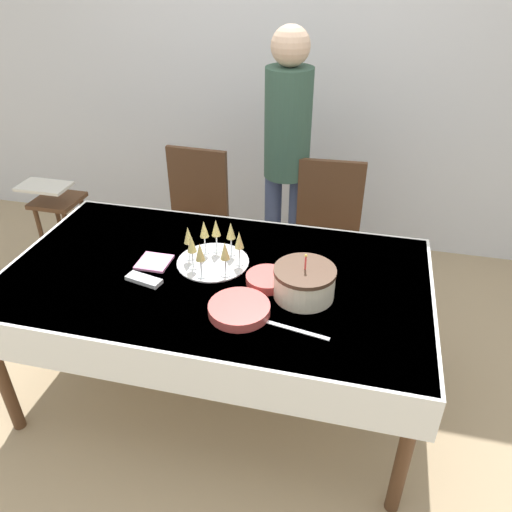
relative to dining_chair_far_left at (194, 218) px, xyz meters
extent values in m
plane|color=tan|center=(0.43, -0.87, -0.54)|extent=(12.00, 12.00, 0.00)
cube|color=silver|center=(0.43, 0.90, 0.81)|extent=(8.00, 0.05, 2.70)
cube|color=white|center=(0.43, -0.87, 0.20)|extent=(1.94, 1.08, 0.03)
cube|color=white|center=(0.43, -0.87, 0.11)|extent=(1.97, 1.11, 0.21)
cylinder|color=#51331E|center=(-0.48, -1.35, -0.18)|extent=(0.06, 0.06, 0.73)
cylinder|color=#51331E|center=(1.34, -1.35, -0.18)|extent=(0.06, 0.06, 0.73)
cylinder|color=#51331E|center=(-0.48, -0.39, -0.18)|extent=(0.06, 0.06, 0.73)
cylinder|color=#51331E|center=(1.34, -0.39, -0.18)|extent=(0.06, 0.06, 0.73)
cube|color=#51331E|center=(0.00, -0.08, -0.09)|extent=(0.44, 0.44, 0.04)
cube|color=#51331E|center=(0.01, 0.11, 0.18)|extent=(0.40, 0.06, 0.50)
cylinder|color=#51331E|center=(0.17, -0.27, -0.32)|extent=(0.04, 0.04, 0.43)
cylinder|color=#51331E|center=(-0.19, -0.25, -0.32)|extent=(0.04, 0.04, 0.43)
cylinder|color=#51331E|center=(0.18, 0.09, -0.32)|extent=(0.04, 0.04, 0.43)
cylinder|color=#51331E|center=(-0.18, 0.11, -0.32)|extent=(0.04, 0.04, 0.43)
cube|color=#51331E|center=(0.87, -0.08, -0.09)|extent=(0.44, 0.44, 0.04)
cube|color=#51331E|center=(0.86, 0.11, 0.18)|extent=(0.40, 0.06, 0.50)
cylinder|color=#51331E|center=(1.06, -0.25, -0.32)|extent=(0.04, 0.04, 0.43)
cylinder|color=#51331E|center=(0.70, -0.27, -0.32)|extent=(0.04, 0.04, 0.43)
cylinder|color=#51331E|center=(1.04, 0.11, -0.32)|extent=(0.04, 0.04, 0.43)
cylinder|color=#51331E|center=(0.68, 0.09, -0.32)|extent=(0.04, 0.04, 0.43)
cylinder|color=beige|center=(0.86, -0.95, 0.28)|extent=(0.26, 0.26, 0.12)
cylinder|color=#4C3323|center=(0.86, -0.95, 0.35)|extent=(0.27, 0.27, 0.02)
cylinder|color=#E53F3F|center=(0.86, -0.95, 0.39)|extent=(0.01, 0.01, 0.06)
sphere|color=#F9CC4C|center=(0.86, -0.95, 0.42)|extent=(0.01, 0.01, 0.01)
cylinder|color=silver|center=(0.39, -0.79, 0.22)|extent=(0.35, 0.35, 0.01)
cylinder|color=silver|center=(0.52, -0.78, 0.23)|extent=(0.05, 0.05, 0.00)
cylinder|color=silver|center=(0.52, -0.78, 0.27)|extent=(0.01, 0.01, 0.08)
cone|color=#E0CC72|center=(0.52, -0.78, 0.36)|extent=(0.04, 0.04, 0.08)
cylinder|color=silver|center=(0.46, -0.70, 0.23)|extent=(0.05, 0.05, 0.00)
cylinder|color=silver|center=(0.46, -0.70, 0.27)|extent=(0.01, 0.01, 0.08)
cone|color=#E0CC72|center=(0.46, -0.70, 0.36)|extent=(0.04, 0.04, 0.08)
cylinder|color=silver|center=(0.38, -0.69, 0.23)|extent=(0.05, 0.05, 0.00)
cylinder|color=silver|center=(0.38, -0.69, 0.27)|extent=(0.01, 0.01, 0.08)
cone|color=#E0CC72|center=(0.38, -0.69, 0.36)|extent=(0.04, 0.04, 0.08)
cylinder|color=silver|center=(0.33, -0.72, 0.23)|extent=(0.05, 0.05, 0.00)
cylinder|color=silver|center=(0.33, -0.72, 0.27)|extent=(0.01, 0.01, 0.08)
cone|color=#E0CC72|center=(0.33, -0.72, 0.36)|extent=(0.04, 0.04, 0.08)
cylinder|color=silver|center=(0.28, -0.79, 0.23)|extent=(0.05, 0.05, 0.00)
cylinder|color=silver|center=(0.28, -0.79, 0.27)|extent=(0.01, 0.01, 0.08)
cone|color=#E0CC72|center=(0.28, -0.79, 0.36)|extent=(0.04, 0.04, 0.08)
cylinder|color=silver|center=(0.32, -0.86, 0.23)|extent=(0.05, 0.05, 0.00)
cylinder|color=silver|center=(0.32, -0.86, 0.27)|extent=(0.01, 0.01, 0.08)
cone|color=#E0CC72|center=(0.32, -0.86, 0.36)|extent=(0.04, 0.04, 0.08)
cylinder|color=silver|center=(0.38, -0.92, 0.23)|extent=(0.05, 0.05, 0.00)
cylinder|color=silver|center=(0.38, -0.92, 0.27)|extent=(0.01, 0.01, 0.08)
cone|color=#E0CC72|center=(0.38, -0.92, 0.36)|extent=(0.04, 0.04, 0.08)
cylinder|color=silver|center=(0.49, -0.88, 0.23)|extent=(0.05, 0.05, 0.00)
cylinder|color=silver|center=(0.49, -0.88, 0.27)|extent=(0.01, 0.01, 0.08)
cone|color=#E0CC72|center=(0.49, -0.88, 0.36)|extent=(0.04, 0.04, 0.08)
cylinder|color=#CC4C47|center=(0.62, -1.13, 0.22)|extent=(0.26, 0.26, 0.01)
cylinder|color=#CC4C47|center=(0.62, -1.13, 0.23)|extent=(0.26, 0.26, 0.01)
cylinder|color=#CC4C47|center=(0.62, -1.13, 0.24)|extent=(0.26, 0.26, 0.01)
cylinder|color=#CC4C47|center=(0.62, -1.13, 0.24)|extent=(0.26, 0.26, 0.01)
cylinder|color=#CC4C47|center=(0.62, -1.13, 0.25)|extent=(0.26, 0.26, 0.01)
cylinder|color=#CC4C47|center=(0.62, -1.13, 0.26)|extent=(0.26, 0.26, 0.01)
cylinder|color=#CC4C47|center=(0.69, -0.89, 0.22)|extent=(0.20, 0.20, 0.01)
cylinder|color=#CC4C47|center=(0.69, -0.89, 0.23)|extent=(0.20, 0.20, 0.01)
cylinder|color=#CC4C47|center=(0.69, -0.89, 0.24)|extent=(0.20, 0.20, 0.01)
cylinder|color=#CC4C47|center=(0.69, -0.89, 0.24)|extent=(0.20, 0.20, 0.01)
cylinder|color=#CC4C47|center=(0.69, -0.89, 0.25)|extent=(0.20, 0.20, 0.01)
cylinder|color=#CC4C47|center=(0.69, -0.89, 0.26)|extent=(0.20, 0.20, 0.01)
cube|color=silver|center=(0.86, -1.18, 0.22)|extent=(0.30, 0.07, 0.00)
cube|color=silver|center=(0.14, -1.01, 0.23)|extent=(0.18, 0.10, 0.02)
cube|color=pink|center=(0.12, -0.86, 0.22)|extent=(0.15, 0.15, 0.01)
cylinder|color=#3F4C72|center=(0.49, 0.19, -0.13)|extent=(0.11, 0.11, 0.82)
cylinder|color=#3F4C72|center=(0.65, 0.19, -0.13)|extent=(0.11, 0.11, 0.82)
cylinder|color=#335142|center=(0.57, 0.19, 0.61)|extent=(0.28, 0.28, 0.65)
sphere|color=#D8B293|center=(0.57, 0.19, 1.04)|extent=(0.22, 0.22, 0.22)
cube|color=#51331E|center=(-1.00, 0.01, 0.01)|extent=(0.30, 0.30, 0.03)
cube|color=silver|center=(-1.00, -0.09, 0.16)|extent=(0.33, 0.20, 0.02)
cylinder|color=#51331E|center=(-1.11, -0.10, -0.27)|extent=(0.03, 0.03, 0.54)
cylinder|color=#51331E|center=(-0.89, -0.10, -0.27)|extent=(0.03, 0.03, 0.54)
cylinder|color=#51331E|center=(-1.11, 0.12, -0.27)|extent=(0.03, 0.03, 0.54)
cylinder|color=#51331E|center=(-0.89, 0.12, -0.27)|extent=(0.03, 0.03, 0.54)
camera|label=1|loc=(1.07, -2.69, 1.53)|focal=35.00mm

